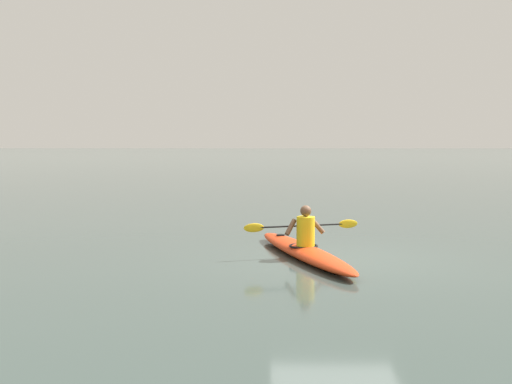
# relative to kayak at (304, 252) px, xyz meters

# --- Properties ---
(ground_plane) EXTENTS (160.00, 160.00, 0.00)m
(ground_plane) POSITION_rel_kayak_xyz_m (-0.62, 0.07, -0.12)
(ground_plane) COLOR #384742
(kayak) EXTENTS (2.00, 4.67, 0.25)m
(kayak) POSITION_rel_kayak_xyz_m (0.00, 0.00, 0.00)
(kayak) COLOR red
(kayak) RESTS_ON ground
(kayaker) EXTENTS (2.23, 0.74, 0.77)m
(kayaker) POSITION_rel_kayak_xyz_m (-0.02, 0.05, 0.45)
(kayaker) COLOR yellow
(kayaker) RESTS_ON kayak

